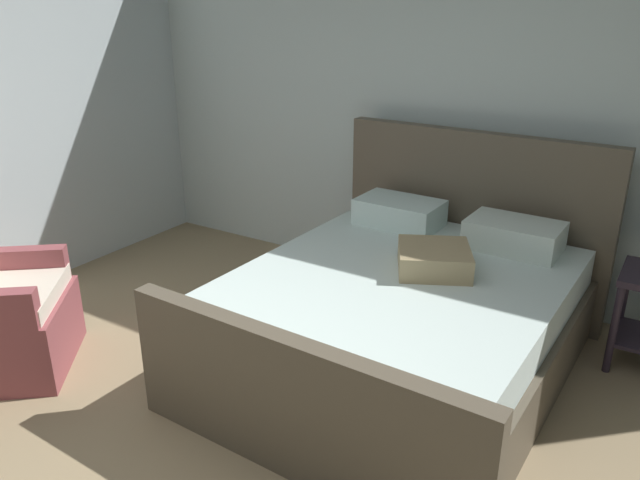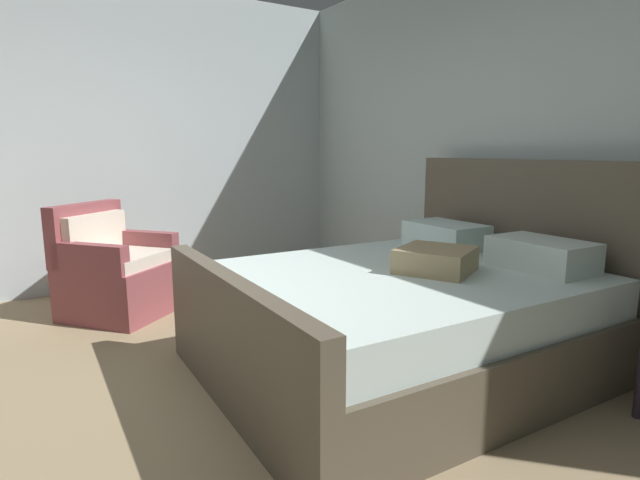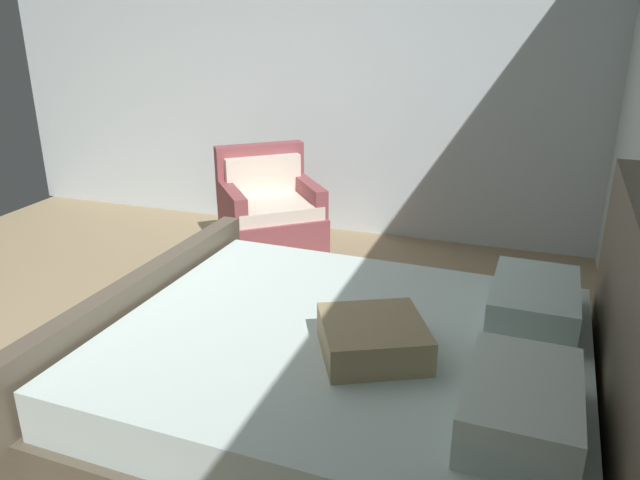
% 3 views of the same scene
% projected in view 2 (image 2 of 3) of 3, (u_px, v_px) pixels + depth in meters
% --- Properties ---
extents(ground_plane, '(5.38, 5.49, 0.02)m').
position_uv_depth(ground_plane, '(141.00, 422.00, 2.49)').
color(ground_plane, '#9B8562').
extents(wall_back, '(5.50, 0.12, 2.87)m').
position_uv_depth(wall_back, '(520.00, 135.00, 3.71)').
color(wall_back, silver).
rests_on(wall_back, ground).
extents(wall_side_left, '(0.12, 5.61, 2.87)m').
position_uv_depth(wall_side_left, '(59.00, 137.00, 4.53)').
color(wall_side_left, silver).
rests_on(wall_side_left, ground).
extents(bed, '(1.95, 2.28, 1.26)m').
position_uv_depth(bed, '(409.00, 312.00, 3.05)').
color(bed, brown).
rests_on(bed, ground).
extents(armchair, '(1.02, 1.02, 0.90)m').
position_uv_depth(armchair, '(115.00, 272.00, 4.06)').
color(armchair, '#92464B').
rests_on(armchair, ground).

